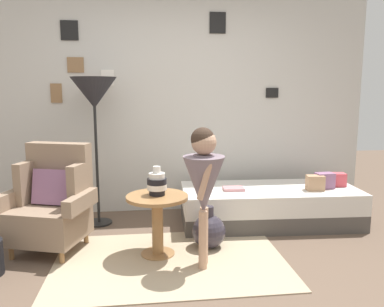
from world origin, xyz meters
name	(u,v)px	position (x,y,z in m)	size (l,w,h in m)	color
ground_plane	(188,284)	(0.00, 0.00, 0.00)	(12.00, 12.00, 0.00)	brown
gallery_wall	(169,103)	(0.00, 1.95, 1.30)	(4.80, 0.12, 2.60)	beige
rug	(170,261)	(-0.11, 0.42, 0.01)	(1.97, 1.32, 0.01)	tan
armchair	(52,203)	(-1.16, 0.84, 0.44)	(0.87, 0.75, 0.97)	#9E7042
daybed	(269,206)	(1.05, 1.26, 0.20)	(1.93, 0.88, 0.40)	#4C4742
pillow_head	(337,180)	(1.82, 1.25, 0.47)	(0.16, 0.12, 0.15)	#D64C56
pillow_mid	(325,181)	(1.63, 1.17, 0.49)	(0.19, 0.12, 0.17)	gray
pillow_back	(315,183)	(1.49, 1.11, 0.48)	(0.18, 0.12, 0.16)	tan
side_table	(157,213)	(-0.21, 0.57, 0.39)	(0.54, 0.54, 0.55)	#9E7042
vase_striped	(157,183)	(-0.20, 0.59, 0.65)	(0.17, 0.17, 0.26)	black
floor_lamp	(94,97)	(-0.82, 1.48, 1.39)	(0.48, 0.48, 1.59)	black
person_child	(204,179)	(0.16, 0.29, 0.75)	(0.34, 0.34, 1.17)	tan
book_on_daybed	(234,189)	(0.63, 1.22, 0.42)	(0.22, 0.16, 0.03)	#C4858A
demijohn_near	(209,231)	(0.27, 0.67, 0.16)	(0.31, 0.31, 0.40)	#332D38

